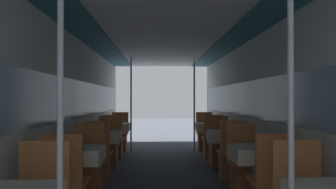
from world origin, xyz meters
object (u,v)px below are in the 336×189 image
dining_table_right_3 (208,128)px  support_pole_right_3 (194,106)px  dining_table_right_1 (256,156)px  chair_right_near_3 (212,145)px  chair_left_far_1 (88,173)px  chair_right_far_2 (219,151)px  dining_table_left_3 (117,128)px  dining_table_left_1 (78,157)px  dining_table_right_2 (225,138)px  support_pole_right_0 (291,125)px  chair_right_near_2 (231,161)px  chair_left_near_3 (114,145)px  chair_left_far_3 (119,139)px  chair_left_far_2 (108,151)px  chair_right_far_1 (244,172)px  chair_right_far_3 (205,139)px  chair_left_near_2 (98,162)px  support_pole_left_3 (131,106)px  support_pole_left_0 (60,125)px  dining_table_left_2 (104,138)px

dining_table_right_3 → support_pole_right_3: bearing=180.0°
dining_table_right_1 → chair_right_near_3: (0.00, 3.14, -0.31)m
chair_left_far_1 → chair_right_far_2: size_ratio=1.00×
chair_left_far_1 → dining_table_left_3: 3.15m
dining_table_left_1 → dining_table_right_2: same height
dining_table_left_3 → dining_table_right_3: bearing=0.0°
support_pole_right_0 → dining_table_right_1: (0.33, 1.83, -0.53)m
chair_right_near_2 → dining_table_right_3: bearing=90.0°
chair_left_near_3 → chair_right_near_2: size_ratio=1.00×
chair_left_far_3 → dining_table_right_3: 2.20m
chair_left_far_2 → chair_right_near_3: size_ratio=1.00×
chair_right_far_1 → chair_right_far_3: bearing=-90.0°
chair_left_near_3 → chair_right_far_3: same height
chair_left_far_2 → support_pole_right_3: size_ratio=0.42×
dining_table_left_1 → chair_right_near_3: (2.12, 3.14, -0.31)m
dining_table_right_2 → chair_left_near_2: bearing=-166.1°
support_pole_left_3 → dining_table_right_1: 4.11m
support_pole_right_3 → support_pole_left_3: bearing=180.0°
support_pole_left_0 → dining_table_right_2: 4.11m
chair_right_far_2 → dining_table_left_1: bearing=48.0°
dining_table_left_2 → chair_right_near_2: size_ratio=0.76×
dining_table_right_3 → dining_table_left_1: bearing=-120.1°
dining_table_right_1 → support_pole_right_3: size_ratio=0.32×
support_pole_right_3 → dining_table_right_2: bearing=-79.9°
support_pole_right_0 → chair_right_far_3: (0.33, 6.01, -0.84)m
support_pole_left_0 → chair_left_near_2: size_ratio=2.38×
support_pole_right_3 → chair_right_far_3: bearing=58.0°
support_pole_left_0 → dining_table_left_2: size_ratio=3.13×
support_pole_right_3 → dining_table_right_3: bearing=0.0°
support_pole_left_0 → support_pole_right_0: 1.46m
chair_left_near_2 → dining_table_right_1: size_ratio=1.31×
dining_table_left_1 → chair_right_near_2: chair_right_near_2 is taller
chair_left_far_3 → support_pole_right_0: size_ratio=0.42×
support_pole_left_0 → dining_table_right_1: 2.61m
chair_left_far_2 → chair_right_far_3: size_ratio=1.00×
chair_left_far_2 → dining_table_left_3: bearing=-90.0°
support_pole_left_0 → chair_left_near_2: bearing=96.0°
dining_table_left_1 → chair_right_far_2: bearing=48.0°
dining_table_left_1 → support_pole_left_3: 3.71m
support_pole_right_0 → chair_right_near_2: (0.33, 3.14, -0.84)m
dining_table_left_1 → dining_table_right_2: size_ratio=1.00×
chair_left_near_3 → dining_table_left_2: bearing=-90.0°
chair_left_far_1 → dining_table_right_3: bearing=-124.0°
chair_left_near_3 → chair_left_far_3: same height
dining_table_left_1 → chair_left_near_3: bearing=90.0°
support_pole_left_0 → chair_right_far_1: size_ratio=2.38×
dining_table_left_1 → chair_left_near_3: chair_left_near_3 is taller
dining_table_left_1 → chair_left_far_1: (-0.00, 0.52, -0.31)m
chair_left_far_2 → chair_left_near_3: 0.78m
dining_table_right_3 → chair_left_far_1: bearing=-124.0°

